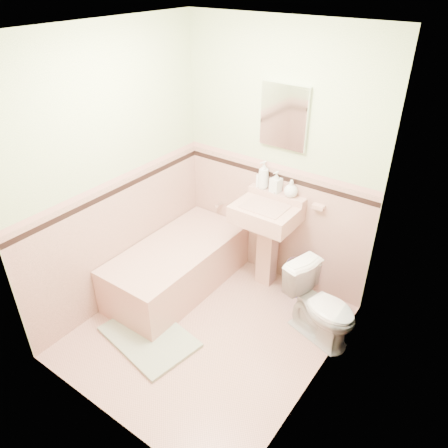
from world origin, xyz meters
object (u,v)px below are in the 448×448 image
Objects in this scene: bathtub at (178,268)px; toilet at (322,306)px; soap_bottle_left at (264,175)px; bucket at (297,280)px; shoe at (152,326)px; sink at (265,247)px; medicine_cabinet at (284,117)px; soap_bottle_mid at (276,182)px; soap_bottle_right at (291,188)px.

bathtub is 1.47m from toilet.
soap_bottle_left reaches higher than bucket.
sink is at bearing 90.93° from shoe.
medicine_cabinet reaches higher than soap_bottle_mid.
toilet is at bearing -44.41° from bucket.
bucket is at bearing 80.00° from shoe.
toilet is at bearing -28.51° from soap_bottle_left.
soap_bottle_mid reaches higher than shoe.
soap_bottle_left is 0.14m from soap_bottle_mid.
soap_bottle_right is at bearing 0.00° from soap_bottle_left.
medicine_cabinet is 2.70× the size of soap_bottle_mid.
soap_bottle_right is 0.25× the size of toilet.
soap_bottle_right is 0.95m from bucket.
bathtub is at bearing -132.58° from medicine_cabinet.
medicine_cabinet reaches higher than toilet.
bathtub is at bearing -132.96° from soap_bottle_mid.
bucket is (-0.43, 0.43, -0.20)m from toilet.
medicine_cabinet reaches higher than bucket.
soap_bottle_left is at bearing 180.00° from soap_bottle_right.
soap_bottle_left is at bearing 170.78° from bucket.
sink is 0.85m from toilet.
soap_bottle_right is at bearing 51.85° from sink.
toilet is at bearing 56.38° from shoe.
bucket is (0.20, -0.08, -0.93)m from soap_bottle_right.
sink is at bearing -163.73° from bucket.
bathtub is 1.63× the size of sink.
sink is 0.48m from bucket.
bucket is 2.05× the size of shoe.
bathtub is 7.27× the size of soap_bottle_mid.
bucket is at bearing 16.27° from sink.
soap_bottle_left is (-0.16, 0.18, 0.66)m from sink.
shoe is at bearing -69.83° from bathtub.
medicine_cabinet is at bearing 71.46° from toilet.
toilet is (0.77, -0.54, -1.37)m from medicine_cabinet.
medicine_cabinet is 0.65m from soap_bottle_right.
shoe is (0.23, -0.63, -0.17)m from bathtub.
sink is 0.70m from soap_bottle_left.
soap_bottle_left is at bearing 180.00° from soap_bottle_mid.
bathtub is 1.37m from soap_bottle_right.
soap_bottle_right is at bearing 67.51° from toilet.
bucket is at bearing 61.73° from toilet.
shoe is (-0.59, -1.34, -1.00)m from soap_bottle_right.
sink is at bearing -48.94° from soap_bottle_left.
soap_bottle_left is at bearing 99.78° from shoe.
toilet is at bearing -34.68° from medicine_cabinet.
soap_bottle_right is at bearing -11.98° from medicine_cabinet.
sink is at bearing -128.15° from soap_bottle_right.
medicine_cabinet reaches higher than bathtub.
shoe is (-1.22, -0.83, -0.27)m from toilet.
soap_bottle_mid is 1.74m from shoe.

